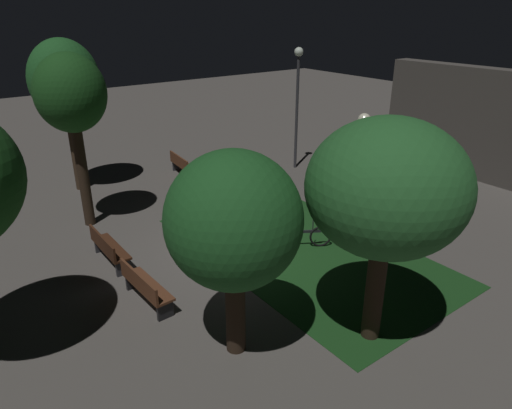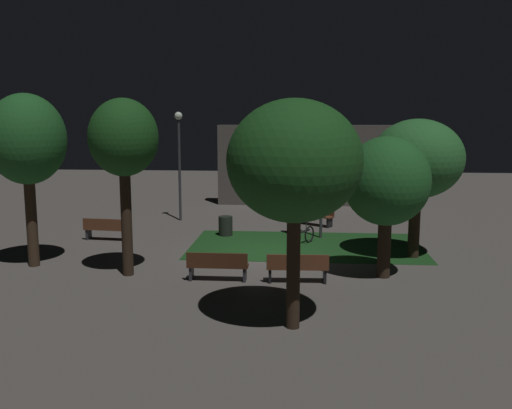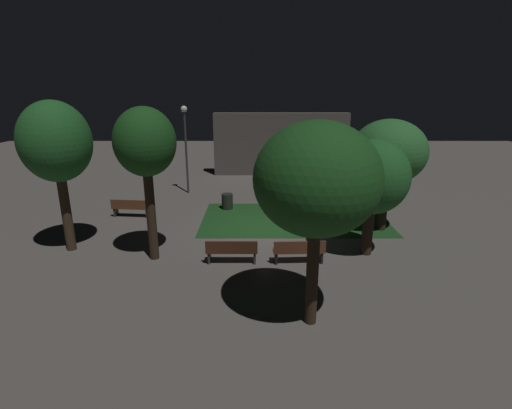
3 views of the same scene
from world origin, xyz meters
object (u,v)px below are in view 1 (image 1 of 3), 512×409
Objects in this scene: lamp_post_plaza_east at (361,156)px; trash_bin at (275,192)px; bench_lawn_edge at (406,206)px; tree_back_right at (387,189)px; bench_front_right at (108,248)px; bench_by_lamp at (182,165)px; bicycle at (304,237)px; tree_lawn_side at (65,82)px; lamp_post_near_wall at (298,89)px; bench_corner at (145,286)px; pedestrian at (341,201)px; tree_near_wall at (71,96)px; tree_left_canopy at (234,222)px.

lamp_post_plaza_east is 4.92× the size of trash_bin.
lamp_post_plaza_east is (0.16, -2.65, 2.23)m from bench_lawn_edge.
bench_front_right is at bearing -151.93° from tree_back_right.
bicycle is (7.66, -0.17, -0.14)m from bench_by_lamp.
tree_lawn_side is 8.42m from trash_bin.
bench_lawn_edge is 2.21× the size of trash_bin.
lamp_post_plaza_east is (6.41, -3.31, -0.65)m from lamp_post_near_wall.
bicycle reaches higher than bench_corner.
bicycle is at bearing -24.66° from trash_bin.
bench_by_lamp is 0.33× the size of tree_lawn_side.
lamp_post_plaza_east is 2.28m from pedestrian.
bench_by_lamp is (-8.22, -3.79, 0.00)m from bench_lawn_edge.
bench_front_right is at bearing -8.38° from tree_near_wall.
tree_lawn_side reaches higher than tree_left_canopy.
tree_left_canopy is 0.79× the size of tree_near_wall.
lamp_post_plaza_east reaches higher than bicycle.
tree_lawn_side is 1.03× the size of tree_near_wall.
tree_left_canopy is 5.34× the size of trash_bin.
bench_front_right is at bearing -170.55° from tree_left_canopy.
lamp_post_near_wall is at bearing 92.19° from tree_near_wall.
bench_by_lamp is at bearing 171.57° from tree_back_right.
lamp_post_plaza_east is (-3.08, 2.85, -0.66)m from tree_back_right.
bench_front_right and bench_by_lamp have the same top height.
bench_front_right is 7.26m from tree_lawn_side.
bench_front_right is 0.46× the size of lamp_post_plaza_east.
pedestrian is (-2.86, 6.02, -2.04)m from tree_left_canopy.
bench_corner is 2.29× the size of trash_bin.
trash_bin is at bearing -169.45° from pedestrian.
bench_lawn_edge is at bearing 34.37° from trash_bin.
bench_lawn_edge is 2.29m from pedestrian.
pedestrian is (-0.28, 6.84, 0.37)m from bench_corner.
pedestrian is at bearing 10.55° from trash_bin.
tree_back_right is 6.03m from pedestrian.
tree_near_wall is 3.75× the size of bicycle.
tree_near_wall is 1.07× the size of lamp_post_near_wall.
bench_lawn_edge is at bearing 55.06° from tree_near_wall.
tree_lawn_side reaches higher than lamp_post_near_wall.
tree_left_canopy reaches higher than bench_corner.
tree_left_canopy is 7.87m from tree_near_wall.
tree_near_wall is at bearing -124.94° from bench_lawn_edge.
tree_lawn_side is 1.42× the size of lamp_post_plaza_east.
tree_lawn_side reaches higher than trash_bin.
bench_lawn_edge is 9.05m from bench_by_lamp.
trash_bin is (5.59, 5.13, -3.65)m from tree_lawn_side.
pedestrian is at bearing 52.64° from tree_near_wall.
bicycle reaches higher than bench_front_right.
bench_front_right is at bearing -180.00° from bench_corner.
bench_corner is 9.05m from bench_by_lamp.
lamp_post_near_wall is (-0.35, 9.11, -0.75)m from tree_near_wall.
bench_lawn_edge is at bearing 85.35° from bench_corner.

